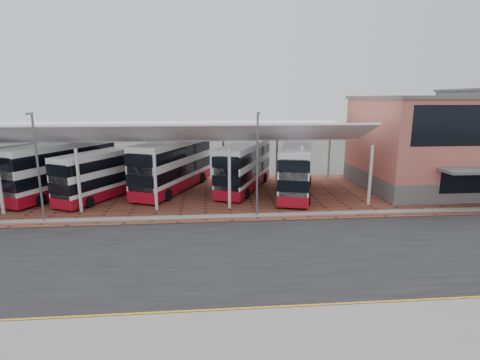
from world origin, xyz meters
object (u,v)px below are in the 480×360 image
Objects in this scene: bus_5 at (296,170)px; bus_4 at (244,167)px; bus_1 at (62,169)px; bus_3 at (173,165)px; bus_2 at (105,174)px; terminal at (455,143)px.

bus_4 is at bearing 171.03° from bus_5.
bus_1 reaches higher than bus_4.
bus_1 is 17.41m from bus_4.
bus_4 is (17.40, 0.48, -0.16)m from bus_1.
bus_1 is 0.98× the size of bus_3.
bus_1 is at bearing -168.48° from bus_5.
bus_3 is at bearing 30.27° from bus_1.
bus_2 is 13.17m from bus_4.
bus_1 is 22.20m from bus_5.
bus_4 is at bearing 20.29° from bus_3.
bus_3 is (10.38, 0.78, 0.03)m from bus_1.
bus_4 is 5.22m from bus_5.
bus_5 is (11.75, -2.51, -0.16)m from bus_3.
terminal reaches higher than bus_5.
bus_5 is (22.14, -1.73, -0.13)m from bus_1.
bus_5 reaches higher than bus_4.
terminal reaches higher than bus_3.
terminal is 34.25m from bus_2.
bus_2 is 0.89× the size of bus_5.
bus_4 is (-21.11, 1.08, -2.31)m from terminal.
bus_1 reaches higher than bus_2.
bus_5 is at bearing 10.73° from bus_3.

